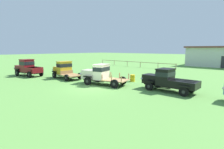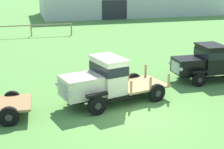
# 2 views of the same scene
# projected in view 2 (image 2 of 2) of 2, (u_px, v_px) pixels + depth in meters

# --- Properties ---
(ground_plane) EXTENTS (240.00, 240.00, 0.00)m
(ground_plane) POSITION_uv_depth(u_px,v_px,m) (133.00, 116.00, 14.56)
(ground_plane) COLOR #5B9342
(vintage_truck_midrow_center) EXTENTS (5.46, 3.16, 2.20)m
(vintage_truck_midrow_center) POSITION_uv_depth(u_px,v_px,m) (104.00, 80.00, 15.64)
(vintage_truck_midrow_center) COLOR black
(vintage_truck_midrow_center) RESTS_ON ground
(vintage_truck_far_side) EXTENTS (5.01, 2.09, 2.04)m
(vintage_truck_far_side) POSITION_uv_depth(u_px,v_px,m) (214.00, 62.00, 19.17)
(vintage_truck_far_side) COLOR black
(vintage_truck_far_side) RESTS_ON ground
(oil_drum_beside_row) EXTENTS (0.59, 0.59, 0.80)m
(oil_drum_beside_row) POSITION_uv_depth(u_px,v_px,m) (118.00, 71.00, 19.68)
(oil_drum_beside_row) COLOR gold
(oil_drum_beside_row) RESTS_ON ground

